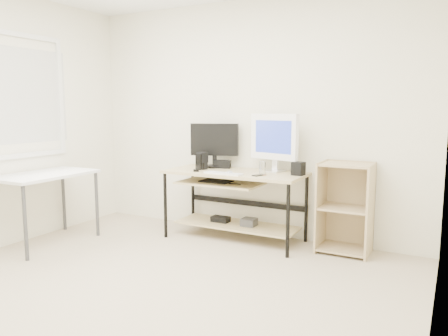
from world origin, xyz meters
name	(u,v)px	position (x,y,z in m)	size (l,w,h in m)	color
room	(121,122)	(-0.14, 0.04, 1.32)	(4.01, 4.01, 2.62)	#C3B296
desk	(233,191)	(-0.03, 1.66, 0.54)	(1.50, 0.65, 0.75)	#CBB880
side_table	(45,181)	(-1.68, 0.60, 0.67)	(0.60, 1.00, 0.75)	white
shelf_unit	(346,207)	(1.15, 1.82, 0.45)	(0.50, 0.40, 0.90)	tan
black_monitor	(214,142)	(-0.35, 1.84, 1.04)	(0.54, 0.23, 0.50)	black
white_imac	(274,138)	(0.37, 1.83, 1.10)	(0.57, 0.20, 0.61)	silver
keyboard	(223,173)	(-0.02, 1.43, 0.76)	(0.41, 0.12, 0.01)	white
mouse	(230,172)	(0.03, 1.47, 0.77)	(0.06, 0.10, 0.03)	#BABAC0
center_speaker	(222,164)	(-0.24, 1.82, 0.80)	(0.18, 0.08, 0.09)	black
speaker_left	(202,160)	(-0.39, 1.63, 0.85)	(0.12, 0.12, 0.19)	black
speaker_right	(298,169)	(0.68, 1.72, 0.82)	(0.11, 0.11, 0.13)	black
audio_controller	(200,162)	(-0.40, 1.59, 0.84)	(0.09, 0.05, 0.18)	black
volume_puck	(196,170)	(-0.36, 1.46, 0.76)	(0.06, 0.06, 0.03)	black
smartphone	(258,175)	(0.34, 1.50, 0.75)	(0.06, 0.12, 0.01)	black
coaster	(262,175)	(0.36, 1.56, 0.75)	(0.09, 0.09, 0.01)	#AD794E
drinking_glass	(262,168)	(0.36, 1.56, 0.82)	(0.07, 0.07, 0.13)	white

